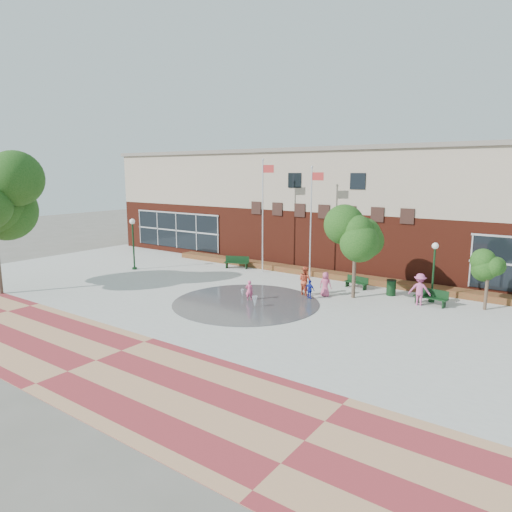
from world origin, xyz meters
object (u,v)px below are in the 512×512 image
Objects in this scene: child_splash at (249,291)px; flagpole_left at (263,210)px; trash_can at (391,288)px; flagpole_right at (312,216)px; bench_left at (237,265)px.

flagpole_left is at bearing -100.92° from child_splash.
trash_can is at bearing -176.70° from child_splash.
bench_left is (-6.19, -0.57, -4.07)m from flagpole_right.
flagpole_left is 8.70m from child_splash.
trash_can is at bearing -26.22° from bench_left.
flagpole_left is at bearing -174.66° from flagpole_right.
child_splash reaches higher than trash_can.
child_splash is at bearing -137.19° from trash_can.
flagpole_right reaches higher than trash_can.
flagpole_right is 8.17m from child_splash.
flagpole_right is at bearing -17.39° from bench_left.
trash_can reaches higher than bench_left.
flagpole_right is 7.53m from trash_can.
flagpole_right is 8.01× the size of trash_can.
child_splash is at bearing -92.62° from flagpole_right.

